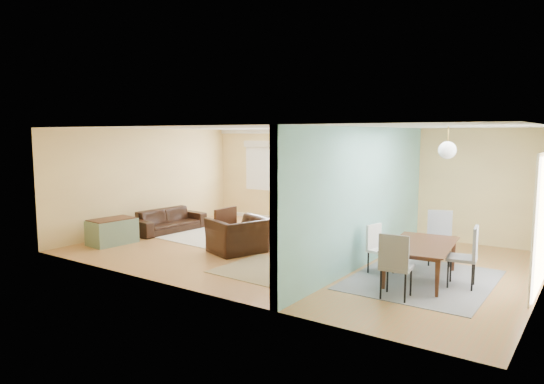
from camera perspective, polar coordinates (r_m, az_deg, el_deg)
The scene contains 28 objects.
floor at distance 10.20m, azimuth 2.76°, elevation -7.19°, with size 9.00×9.00×0.00m, color #A37843.
wall_back at distance 12.59m, azimuth 10.04°, elevation 1.42°, with size 9.00×0.02×2.60m, color tan.
wall_front at distance 7.60m, azimuth -9.24°, elevation -2.12°, with size 9.00×0.02×2.60m, color tan.
wall_left at distance 12.90m, azimuth -14.43°, elevation 1.43°, with size 0.02×6.00×2.60m, color tan.
ceiling at distance 9.89m, azimuth 2.85°, elevation 7.59°, with size 9.00×6.00×0.02m, color white.
partition at distance 9.51m, azimuth 11.47°, elevation -0.02°, with size 0.17×6.00×2.60m.
fireplace at distance 13.26m, azimuth 3.86°, elevation -1.28°, with size 1.70×0.30×1.17m.
wall_clock at distance 13.22m, azimuth 4.10°, elevation 4.15°, with size 0.70×0.07×0.70m.
window_left at distance 14.07m, azimuth -1.39°, elevation 3.55°, with size 1.05×0.13×1.42m.
window_right at distance 12.50m, azimuth 10.19°, elevation 3.02°, with size 1.05×0.13×1.42m.
french_doors at distance 8.55m, azimuth 29.10°, elevation -3.27°, with size 0.06×1.70×2.20m.
pendant at distance 8.69m, azimuth 19.93°, elevation 4.65°, with size 0.30×0.30×0.55m.
rug_cream at distance 11.87m, azimuth -5.16°, elevation -5.15°, with size 2.95×2.55×0.02m, color beige.
rug_jute at distance 8.88m, azimuth 0.29°, elevation -9.28°, with size 1.98×1.62×0.01m, color #9A8861.
rug_grey at distance 8.76m, azimuth 17.26°, elevation -9.82°, with size 2.18×2.73×0.01m, color slate.
sofa at distance 12.61m, azimuth -12.05°, elevation -3.28°, with size 1.95×0.76×0.57m, color black.
eames_chair at distance 10.17m, azimuth -3.93°, elevation -5.12°, with size 1.12×0.98×0.73m, color black.
green_chair at distance 11.98m, azimuth 7.93°, elevation -3.57°, with size 0.68×0.70×0.64m, color #197257.
trunk at distance 11.53m, azimuth -18.29°, elevation -4.41°, with size 0.70×1.05×0.58m.
credenza at distance 10.58m, azimuth 11.14°, elevation -4.57°, with size 0.56×1.64×0.80m.
tv at distance 10.47m, azimuth 11.14°, elevation -0.73°, with size 1.09×0.14×0.63m, color black.
garden_stool at distance 9.68m, azimuth 8.41°, elevation -6.37°, with size 0.37×0.37×0.54m, color white.
potted_plant at distance 9.59m, azimuth 8.46°, elevation -3.58°, with size 0.38×0.33×0.42m, color #337F33.
dining_table at distance 8.68m, azimuth 17.33°, elevation -7.86°, with size 1.79×1.00×0.63m, color #482313.
dining_chair_n at distance 9.72m, azimuth 19.12°, elevation -4.64°, with size 0.56×0.56×1.02m.
dining_chair_s at distance 7.58m, azimuth 14.46°, elevation -7.71°, with size 0.49×0.49×1.01m.
dining_chair_w at distance 8.83m, azimuth 12.72°, elevation -6.17°, with size 0.47×0.47×0.87m.
dining_chair_e at distance 8.44m, azimuth 21.47°, elevation -6.49°, with size 0.50×0.50×1.01m.
Camera 1 is at (5.22, -8.40, 2.48)m, focal length 32.00 mm.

